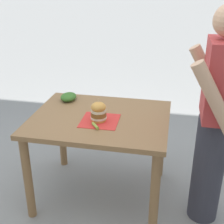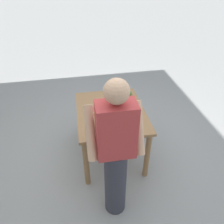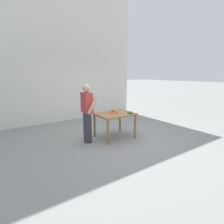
{
  "view_description": "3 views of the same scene",
  "coord_description": "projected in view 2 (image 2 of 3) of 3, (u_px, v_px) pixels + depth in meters",
  "views": [
    {
      "loc": [
        2.24,
        0.56,
        1.86
      ],
      "look_at": [
        0.0,
        0.1,
        0.83
      ],
      "focal_mm": 50.0,
      "sensor_mm": 36.0,
      "label": 1
    },
    {
      "loc": [
        0.38,
        2.38,
        2.44
      ],
      "look_at": [
        0.0,
        0.1,
        0.83
      ],
      "focal_mm": 35.0,
      "sensor_mm": 36.0,
      "label": 2
    },
    {
      "loc": [
        -4.3,
        2.99,
        1.97
      ],
      "look_at": [
        0.0,
        0.1,
        0.83
      ],
      "focal_mm": 28.0,
      "sensor_mm": 36.0,
      "label": 3
    }
  ],
  "objects": [
    {
      "name": "serving_paper",
      "position": [
        105.0,
        112.0,
        2.9
      ],
      "size": [
        0.3,
        0.3,
        0.0
      ],
      "primitive_type": "cube",
      "rotation": [
        0.0,
        0.0,
        0.03
      ],
      "color": "red",
      "rests_on": "patio_table"
    },
    {
      "name": "ground_plane",
      "position": [
        111.0,
        152.0,
        3.37
      ],
      "size": [
        80.0,
        80.0,
        0.0
      ],
      "primitive_type": "plane",
      "color": "gray"
    },
    {
      "name": "patio_table",
      "position": [
        111.0,
        118.0,
        3.0
      ],
      "size": [
        0.9,
        1.12,
        0.78
      ],
      "color": "olive",
      "rests_on": "ground"
    },
    {
      "name": "sandwich",
      "position": [
        105.0,
        107.0,
        2.86
      ],
      "size": [
        0.13,
        0.13,
        0.19
      ],
      "color": "gold",
      "rests_on": "serving_paper"
    },
    {
      "name": "diner_across_table",
      "position": [
        116.0,
        153.0,
        2.14
      ],
      "size": [
        0.55,
        0.35,
        1.69
      ],
      "color": "#33333D",
      "rests_on": "ground"
    },
    {
      "name": "side_salad",
      "position": [
        126.0,
        93.0,
        3.24
      ],
      "size": [
        0.18,
        0.14,
        0.07
      ],
      "primitive_type": "ellipsoid",
      "color": "#386B28",
      "rests_on": "patio_table"
    },
    {
      "name": "pickle_spear",
      "position": [
        96.0,
        112.0,
        2.88
      ],
      "size": [
        0.09,
        0.08,
        0.02
      ],
      "primitive_type": "cylinder",
      "rotation": [
        0.0,
        1.57,
        0.63
      ],
      "color": "#8EA83D",
      "rests_on": "serving_paper"
    }
  ]
}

